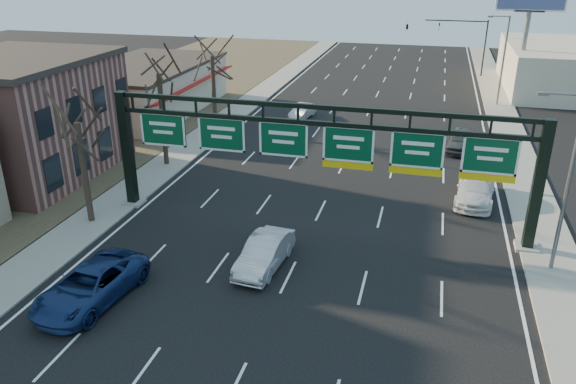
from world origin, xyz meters
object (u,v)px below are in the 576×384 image
(car_silver_sedan, at_px, (264,253))
(car_white_wagon, at_px, (475,189))
(sign_gantry, at_px, (318,150))
(car_blue_suv, at_px, (91,285))

(car_silver_sedan, distance_m, car_white_wagon, 15.54)
(sign_gantry, bearing_deg, car_blue_suv, -129.09)
(car_blue_suv, xyz_separation_m, car_silver_sedan, (6.75, 4.87, -0.04))
(car_silver_sedan, bearing_deg, sign_gantry, 78.97)
(sign_gantry, bearing_deg, car_silver_sedan, -106.27)
(sign_gantry, relative_size, car_white_wagon, 4.40)
(sign_gantry, relative_size, car_blue_suv, 4.12)
(car_blue_suv, bearing_deg, car_silver_sedan, 42.87)
(sign_gantry, xyz_separation_m, car_blue_suv, (-8.31, -10.23, -3.80))
(car_blue_suv, distance_m, car_silver_sedan, 8.32)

